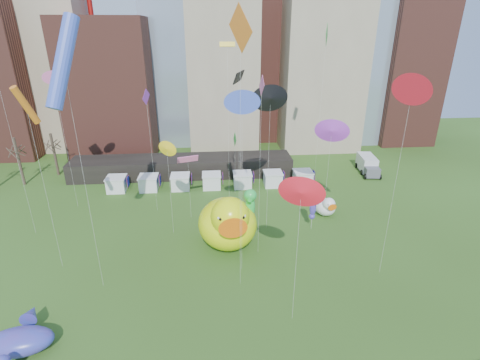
{
  "coord_description": "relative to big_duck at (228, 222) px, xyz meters",
  "views": [
    {
      "loc": [
        0.99,
        -17.86,
        23.83
      ],
      "look_at": [
        3.4,
        10.26,
        12.0
      ],
      "focal_mm": 27.0,
      "sensor_mm": 36.0,
      "label": 1
    }
  ],
  "objects": [
    {
      "name": "kite_8",
      "position": [
        15.75,
        -6.21,
        15.72
      ],
      "size": [
        1.43,
        2.6,
        20.41
      ],
      "color": "silver",
      "rests_on": "ground"
    },
    {
      "name": "small_duck",
      "position": [
        13.79,
        6.71,
        -1.98
      ],
      "size": [
        3.31,
        4.05,
        2.93
      ],
      "rotation": [
        0.0,
        0.0,
        0.18
      ],
      "color": "white",
      "rests_on": "ground"
    },
    {
      "name": "kite_3",
      "position": [
        1.91,
        15.05,
        5.31
      ],
      "size": [
        0.29,
        2.34,
        9.93
      ],
      "color": "silver",
      "rests_on": "ground"
    },
    {
      "name": "kite_5",
      "position": [
        1.19,
        -4.47,
        14.52
      ],
      "size": [
        2.19,
        0.37,
        18.96
      ],
      "color": "silver",
      "rests_on": "ground"
    },
    {
      "name": "kite_13",
      "position": [
        -12.98,
        -5.9,
        18.11
      ],
      "size": [
        3.28,
        4.26,
        25.05
      ],
      "color": "silver",
      "rests_on": "ground"
    },
    {
      "name": "pavilion",
      "position": [
        -6.72,
        23.44,
        -1.73
      ],
      "size": [
        38.0,
        6.0,
        3.2
      ],
      "primitive_type": "cube",
      "color": "black",
      "rests_on": "ground"
    },
    {
      "name": "kite_10",
      "position": [
        1.73,
        5.56,
        15.43
      ],
      "size": [
        1.69,
        4.0,
        19.44
      ],
      "color": "silver",
      "rests_on": "ground"
    },
    {
      "name": "kite_9",
      "position": [
        -4.69,
        7.73,
        5.05
      ],
      "size": [
        2.72,
        1.22,
        8.82
      ],
      "color": "silver",
      "rests_on": "ground"
    },
    {
      "name": "skyline",
      "position": [
        -0.47,
        42.5,
        18.11
      ],
      "size": [
        101.0,
        23.0,
        68.0
      ],
      "color": "brown",
      "rests_on": "ground"
    },
    {
      "name": "seahorse_green",
      "position": [
        2.66,
        0.75,
        1.86
      ],
      "size": [
        1.68,
        1.99,
        7.0
      ],
      "rotation": [
        0.0,
        0.0,
        -0.16
      ],
      "color": "silver",
      "rests_on": "ground"
    },
    {
      "name": "big_duck",
      "position": [
        0.0,
        0.0,
        0.0
      ],
      "size": [
        7.41,
        9.63,
        7.25
      ],
      "rotation": [
        0.0,
        0.0,
        0.07
      ],
      "color": "#EAFF0D",
      "rests_on": "ground"
    },
    {
      "name": "kite_4",
      "position": [
        0.55,
        7.06,
        18.41
      ],
      "size": [
        1.77,
        0.31,
        22.53
      ],
      "color": "silver",
      "rests_on": "ground"
    },
    {
      "name": "kite_6",
      "position": [
        0.83,
        -6.8,
        20.2
      ],
      "size": [
        1.54,
        3.29,
        25.7
      ],
      "color": "silver",
      "rests_on": "ground"
    },
    {
      "name": "kite_2",
      "position": [
        5.16,
        3.97,
        13.32
      ],
      "size": [
        3.0,
        1.15,
        18.16
      ],
      "color": "silver",
      "rests_on": "ground"
    },
    {
      "name": "kite_1",
      "position": [
        -21.34,
        12.54,
        14.79
      ],
      "size": [
        1.62,
        1.0,
        19.04
      ],
      "color": "silver",
      "rests_on": "ground"
    },
    {
      "name": "kite_11",
      "position": [
        14.47,
        14.99,
        19.31
      ],
      "size": [
        1.17,
        2.83,
        24.64
      ],
      "color": "silver",
      "rests_on": "ground"
    },
    {
      "name": "kite_14",
      "position": [
        -18.18,
        -2.38,
        14.14
      ],
      "size": [
        1.61,
        2.21,
        19.35
      ],
      "color": "silver",
      "rests_on": "ground"
    },
    {
      "name": "kite_17",
      "position": [
        3.35,
        -1.42,
        14.82
      ],
      "size": [
        0.23,
        2.03,
        19.86
      ],
      "color": "silver",
      "rests_on": "ground"
    },
    {
      "name": "kite_0",
      "position": [
        5.03,
        -12.02,
        9.03
      ],
      "size": [
        2.36,
        1.31,
        13.6
      ],
      "color": "silver",
      "rests_on": "ground"
    },
    {
      "name": "box_truck",
      "position": [
        26.17,
        21.88,
        -1.84
      ],
      "size": [
        3.33,
        7.05,
        2.89
      ],
      "rotation": [
        0.0,
        0.0,
        -0.11
      ],
      "color": "silver",
      "rests_on": "ground"
    },
    {
      "name": "whale_inflatable",
      "position": [
        -17.32,
        -13.49,
        -2.27
      ],
      "size": [
        5.41,
        6.74,
        2.3
      ],
      "rotation": [
        0.0,
        0.0,
        0.08
      ],
      "color": "#523695",
      "rests_on": "ground"
    },
    {
      "name": "kite_12",
      "position": [
        -6.75,
        3.72,
        7.78
      ],
      "size": [
        1.58,
        1.25,
        12.03
      ],
      "color": "silver",
      "rests_on": "ground"
    },
    {
      "name": "seahorse_purple",
      "position": [
        10.89,
        3.11,
        0.03
      ],
      "size": [
        1.39,
        1.57,
        4.7
      ],
      "rotation": [
        0.0,
        0.0,
        0.34
      ],
      "color": "silver",
      "rests_on": "ground"
    },
    {
      "name": "kite_7",
      "position": [
        13.32,
        5.98,
        8.84
      ],
      "size": [
        2.78,
        1.49,
        13.61
      ],
      "color": "silver",
      "rests_on": "ground"
    },
    {
      "name": "vendor_tents",
      "position": [
        -1.7,
        17.44,
        -2.22
      ],
      "size": [
        33.24,
        2.8,
        2.4
      ],
      "color": "white",
      "rests_on": "ground"
    },
    {
      "name": "kite_15",
      "position": [
        -9.58,
        10.15,
        12.14
      ],
      "size": [
        0.66,
        1.92,
        16.99
      ],
      "color": "silver",
      "rests_on": "ground"
    },
    {
      "name": "bare_trees",
      "position": [
        -32.89,
        21.98,
        0.68
      ],
      "size": [
        8.44,
        6.44,
        8.5
      ],
      "color": "#382B21",
      "rests_on": "ground"
    }
  ]
}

